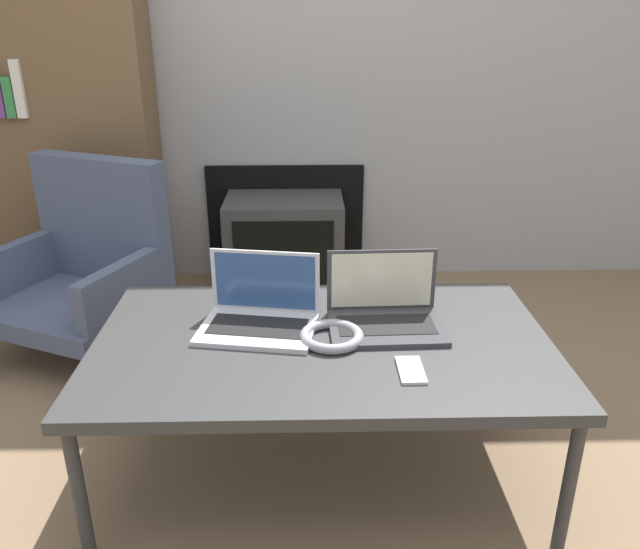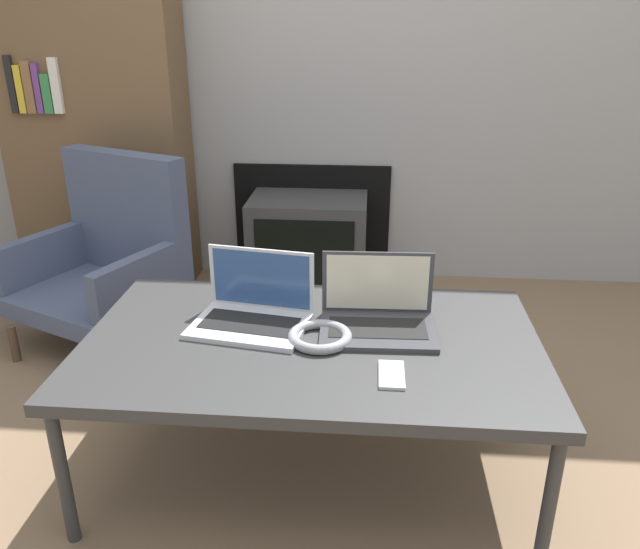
{
  "view_description": "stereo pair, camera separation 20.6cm",
  "coord_description": "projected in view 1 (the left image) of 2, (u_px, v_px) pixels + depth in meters",
  "views": [
    {
      "loc": [
        -0.05,
        -1.48,
        1.33
      ],
      "look_at": [
        0.0,
        0.42,
        0.54
      ],
      "focal_mm": 35.0,
      "sensor_mm": 36.0,
      "label": 1
    },
    {
      "loc": [
        0.16,
        -1.47,
        1.33
      ],
      "look_at": [
        0.0,
        0.42,
        0.54
      ],
      "focal_mm": 35.0,
      "sensor_mm": 36.0,
      "label": 2
    }
  ],
  "objects": [
    {
      "name": "ground_plane",
      "position": [
        323.0,
        493.0,
        1.87
      ],
      "size": [
        14.0,
        14.0,
        0.0
      ],
      "primitive_type": "plane",
      "color": "#7A6047"
    },
    {
      "name": "wall_back",
      "position": [
        313.0,
        25.0,
        3.02
      ],
      "size": [
        7.0,
        0.08,
        2.6
      ],
      "color": "#999999",
      "rests_on": "ground_plane"
    },
    {
      "name": "table",
      "position": [
        322.0,
        348.0,
        1.83
      ],
      "size": [
        1.32,
        0.78,
        0.46
      ],
      "color": "#333333",
      "rests_on": "ground_plane"
    },
    {
      "name": "laptop_left",
      "position": [
        260.0,
        312.0,
        1.88
      ],
      "size": [
        0.37,
        0.29,
        0.21
      ],
      "rotation": [
        0.0,
        0.0,
        -0.16
      ],
      "color": "silver",
      "rests_on": "table"
    },
    {
      "name": "laptop_right",
      "position": [
        384.0,
        311.0,
        1.89
      ],
      "size": [
        0.35,
        0.25,
        0.21
      ],
      "rotation": [
        0.0,
        0.0,
        0.03
      ],
      "color": "#38383D",
      "rests_on": "table"
    },
    {
      "name": "headphones",
      "position": [
        332.0,
        336.0,
        1.8
      ],
      "size": [
        0.19,
        0.19,
        0.03
      ],
      "color": "gray",
      "rests_on": "table"
    },
    {
      "name": "phone",
      "position": [
        411.0,
        370.0,
        1.64
      ],
      "size": [
        0.07,
        0.13,
        0.01
      ],
      "color": "silver",
      "rests_on": "table"
    },
    {
      "name": "tv",
      "position": [
        285.0,
        245.0,
        3.19
      ],
      "size": [
        0.59,
        0.4,
        0.49
      ],
      "color": "#383838",
      "rests_on": "ground_plane"
    },
    {
      "name": "armchair",
      "position": [
        86.0,
        262.0,
        2.65
      ],
      "size": [
        0.81,
        0.78,
        0.78
      ],
      "rotation": [
        0.0,
        0.0,
        -0.42
      ],
      "color": "#47516B",
      "rests_on": "ground_plane"
    },
    {
      "name": "bookshelf",
      "position": [
        61.0,
        130.0,
        2.99
      ],
      "size": [
        0.88,
        0.32,
        1.64
      ],
      "color": "brown",
      "rests_on": "ground_plane"
    }
  ]
}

